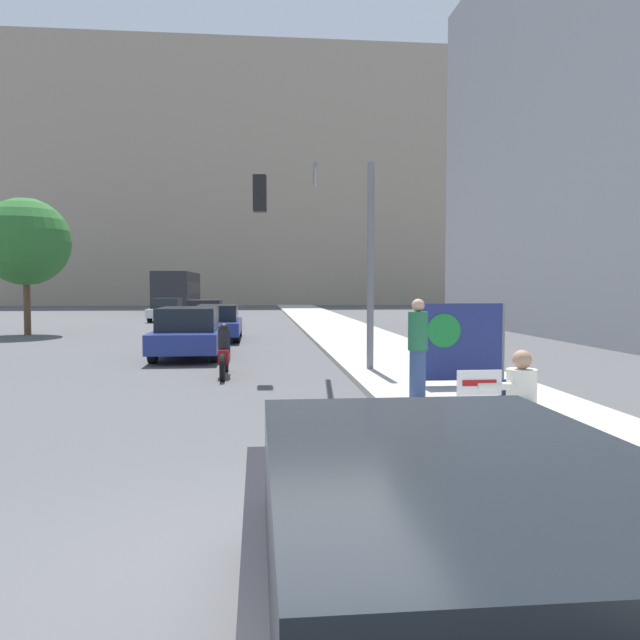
# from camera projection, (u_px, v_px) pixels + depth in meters

# --- Properties ---
(ground_plane) EXTENTS (160.00, 160.00, 0.00)m
(ground_plane) POSITION_uv_depth(u_px,v_px,m) (240.00, 582.00, 4.40)
(ground_plane) COLOR #4F4F51
(sidewalk_curb) EXTENTS (3.55, 90.00, 0.14)m
(sidewalk_curb) POSITION_uv_depth(u_px,v_px,m) (379.00, 350.00, 19.69)
(sidewalk_curb) COLOR #B7B2A8
(sidewalk_curb) RESTS_ON ground_plane
(building_backdrop_far) EXTENTS (52.00, 12.00, 27.86)m
(building_backdrop_far) POSITION_uv_depth(u_px,v_px,m) (238.00, 181.00, 70.82)
(building_backdrop_far) COLOR gray
(building_backdrop_far) RESTS_ON ground_plane
(seated_protester) EXTENTS (0.99, 0.77, 1.22)m
(seated_protester) POSITION_uv_depth(u_px,v_px,m) (523.00, 400.00, 7.04)
(seated_protester) COLOR #474C56
(seated_protester) RESTS_ON sidewalk_curb
(jogger_on_sidewalk) EXTENTS (0.34, 0.34, 1.73)m
(jogger_on_sidewalk) POSITION_uv_depth(u_px,v_px,m) (418.00, 348.00, 10.71)
(jogger_on_sidewalk) COLOR #334775
(jogger_on_sidewalk) RESTS_ON sidewalk_curb
(protest_banner) EXTENTS (1.73, 0.06, 1.60)m
(protest_banner) POSITION_uv_depth(u_px,v_px,m) (461.00, 342.00, 12.15)
(protest_banner) COLOR slate
(protest_banner) RESTS_ON sidewalk_curb
(traffic_light_pole) EXTENTS (2.81, 2.57, 4.80)m
(traffic_light_pole) POSITION_uv_depth(u_px,v_px,m) (325.00, 229.00, 14.48)
(traffic_light_pole) COLOR slate
(traffic_light_pole) RESTS_ON sidewalk_curb
(parked_car_curbside) EXTENTS (1.81, 4.69, 1.41)m
(parked_car_curbside) POSITION_uv_depth(u_px,v_px,m) (447.00, 602.00, 2.72)
(parked_car_curbside) COLOR black
(parked_car_curbside) RESTS_ON ground_plane
(car_on_road_nearest) EXTENTS (1.87, 4.60, 1.46)m
(car_on_road_nearest) POSITION_uv_depth(u_px,v_px,m) (189.00, 332.00, 18.21)
(car_on_road_nearest) COLOR navy
(car_on_road_nearest) RESTS_ON ground_plane
(car_on_road_midblock) EXTENTS (1.71, 4.70, 1.36)m
(car_on_road_midblock) POSITION_uv_depth(u_px,v_px,m) (218.00, 322.00, 23.99)
(car_on_road_midblock) COLOR navy
(car_on_road_midblock) RESTS_ON ground_plane
(car_on_road_distant) EXTENTS (1.84, 4.51, 1.38)m
(car_on_road_distant) POSITION_uv_depth(u_px,v_px,m) (205.00, 313.00, 31.24)
(car_on_road_distant) COLOR maroon
(car_on_road_distant) RESTS_ON ground_plane
(car_on_road_far_lane) EXTENTS (1.80, 4.59, 1.36)m
(car_on_road_far_lane) POSITION_uv_depth(u_px,v_px,m) (167.00, 309.00, 36.92)
(car_on_road_far_lane) COLOR silver
(car_on_road_far_lane) RESTS_ON ground_plane
(city_bus_on_road) EXTENTS (2.51, 10.27, 3.11)m
(city_bus_on_road) POSITION_uv_depth(u_px,v_px,m) (178.00, 290.00, 47.88)
(city_bus_on_road) COLOR #232328
(city_bus_on_road) RESTS_ON ground_plane
(motorcycle_on_road) EXTENTS (0.28, 2.19, 1.23)m
(motorcycle_on_road) POSITION_uv_depth(u_px,v_px,m) (224.00, 353.00, 14.34)
(motorcycle_on_road) COLOR maroon
(motorcycle_on_road) RESTS_ON ground_plane
(street_tree_midblock) EXTENTS (3.67, 3.67, 5.78)m
(street_tree_midblock) POSITION_uv_depth(u_px,v_px,m) (25.00, 242.00, 26.22)
(street_tree_midblock) COLOR brown
(street_tree_midblock) RESTS_ON ground_plane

